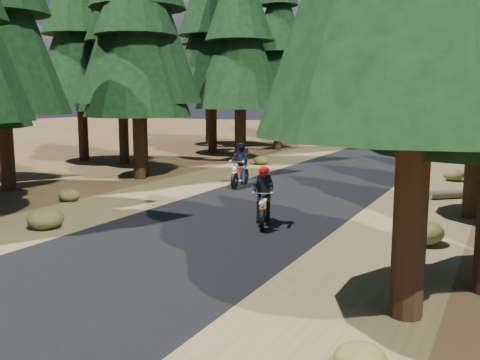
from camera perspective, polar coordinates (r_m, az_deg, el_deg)
name	(u,v)px	position (r m, az deg, el deg)	size (l,w,h in m)	color
ground	(215,228)	(14.51, -2.70, -5.12)	(120.00, 120.00, 0.00)	#492F1A
road	(285,197)	(18.92, 4.82, -1.81)	(6.00, 100.00, 0.01)	black
shoulder_l	(176,187)	(21.06, -6.84, -0.75)	(3.20, 100.00, 0.01)	brown
shoulder_r	(421,209)	(17.74, 18.73, -2.99)	(3.20, 100.00, 0.01)	brown
pine_forest	(389,22)	(34.28, 15.60, 15.94)	(34.59, 55.08, 16.32)	black
understory_shrubs	(391,190)	(19.33, 15.83, -1.08)	(13.91, 29.09, 0.63)	#474C1E
rider_lead	(263,206)	(14.59, 2.50, -2.83)	(1.17, 1.90, 1.62)	white
rider_follow	(240,172)	(20.89, 0.00, 0.85)	(0.86, 2.01, 1.74)	#A82A0B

